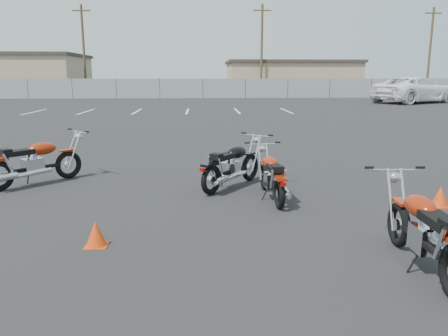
{
  "coord_description": "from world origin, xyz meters",
  "views": [
    {
      "loc": [
        -0.16,
        -6.37,
        2.14
      ],
      "look_at": [
        0.2,
        0.6,
        0.65
      ],
      "focal_mm": 35.0,
      "sensor_mm": 36.0,
      "label": 1
    }
  ],
  "objects_px": {
    "motorcycle_third_red": "(272,176)",
    "white_van": "(416,82)",
    "motorcycle_rear_red": "(426,232)",
    "motorcycle_second_black": "(232,165)",
    "motorcycle_front_red": "(35,162)"
  },
  "relations": [
    {
      "from": "motorcycle_third_red",
      "to": "white_van",
      "type": "distance_m",
      "value": 30.34
    },
    {
      "from": "motorcycle_rear_red",
      "to": "motorcycle_second_black",
      "type": "bearing_deg",
      "value": 116.57
    },
    {
      "from": "motorcycle_second_black",
      "to": "motorcycle_rear_red",
      "type": "height_order",
      "value": "motorcycle_rear_red"
    },
    {
      "from": "motorcycle_third_red",
      "to": "motorcycle_front_red",
      "type": "bearing_deg",
      "value": 164.68
    },
    {
      "from": "motorcycle_rear_red",
      "to": "white_van",
      "type": "bearing_deg",
      "value": 64.13
    },
    {
      "from": "white_van",
      "to": "motorcycle_rear_red",
      "type": "bearing_deg",
      "value": 127.14
    },
    {
      "from": "motorcycle_front_red",
      "to": "motorcycle_second_black",
      "type": "distance_m",
      "value": 3.9
    },
    {
      "from": "motorcycle_front_red",
      "to": "motorcycle_rear_red",
      "type": "relative_size",
      "value": 0.86
    },
    {
      "from": "motorcycle_third_red",
      "to": "white_van",
      "type": "xyz_separation_m",
      "value": [
        15.35,
        26.15,
        1.17
      ]
    },
    {
      "from": "white_van",
      "to": "motorcycle_front_red",
      "type": "bearing_deg",
      "value": 114.43
    },
    {
      "from": "motorcycle_front_red",
      "to": "white_van",
      "type": "relative_size",
      "value": 0.21
    },
    {
      "from": "motorcycle_rear_red",
      "to": "motorcycle_third_red",
      "type": "bearing_deg",
      "value": 112.86
    },
    {
      "from": "motorcycle_third_red",
      "to": "motorcycle_rear_red",
      "type": "distance_m",
      "value": 3.19
    },
    {
      "from": "motorcycle_front_red",
      "to": "motorcycle_second_black",
      "type": "bearing_deg",
      "value": -6.04
    },
    {
      "from": "motorcycle_third_red",
      "to": "motorcycle_rear_red",
      "type": "xyz_separation_m",
      "value": [
        1.24,
        -2.94,
        0.05
      ]
    }
  ]
}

